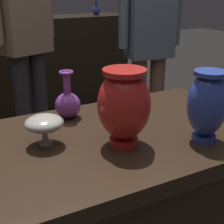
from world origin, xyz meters
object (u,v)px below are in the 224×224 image
vase_left_accent (44,124)px  shelf_vase_right (43,12)px  vase_tall_behind (207,104)px  visitor_near_right (150,36)px  shelf_vase_far_right (96,9)px  visitor_center_back (25,28)px  vase_centerpiece (124,105)px  vase_right_accent (68,103)px

vase_left_accent → shelf_vase_right: (0.70, 2.23, 0.16)m
vase_left_accent → vase_tall_behind: bearing=-25.0°
shelf_vase_right → visitor_near_right: size_ratio=0.08×
shelf_vase_far_right → shelf_vase_right: bearing=171.5°
vase_left_accent → visitor_near_right: visitor_near_right is taller
vase_tall_behind → visitor_near_right: (0.63, 1.24, 0.01)m
shelf_vase_far_right → visitor_center_back: (-0.93, -0.84, -0.04)m
vase_centerpiece → visitor_near_right: (0.87, 1.14, -0.00)m
vase_right_accent → shelf_vase_far_right: size_ratio=1.02×
vase_tall_behind → visitor_near_right: visitor_near_right is taller
vase_tall_behind → visitor_near_right: size_ratio=0.15×
vase_left_accent → visitor_near_right: (1.09, 1.02, 0.06)m
visitor_center_back → visitor_near_right: bearing=138.9°
vase_centerpiece → visitor_near_right: visitor_near_right is taller
vase_tall_behind → vase_left_accent: bearing=155.0°
vase_left_accent → vase_centerpiece: bearing=-28.1°
vase_right_accent → vase_centerpiece: bearing=-76.4°
vase_centerpiece → shelf_vase_far_right: bearing=66.3°
vase_centerpiece → shelf_vase_far_right: size_ratio=1.38×
vase_centerpiece → vase_tall_behind: (0.24, -0.10, -0.01)m
vase_centerpiece → visitor_near_right: 1.43m
vase_tall_behind → visitor_near_right: 1.38m
vase_centerpiece → shelf_vase_far_right: shelf_vase_far_right is taller
shelf_vase_right → shelf_vase_far_right: size_ratio=0.73×
shelf_vase_right → visitor_near_right: (0.39, -1.21, -0.10)m
vase_left_accent → vase_right_accent: vase_right_accent is taller
shelf_vase_far_right → visitor_center_back: visitor_center_back is taller
vase_right_accent → shelf_vase_right: (0.55, 2.05, 0.17)m
vase_tall_behind → shelf_vase_right: bearing=84.5°
vase_centerpiece → shelf_vase_right: shelf_vase_right is taller
vase_tall_behind → shelf_vase_right: shelf_vase_right is taller
vase_centerpiece → shelf_vase_far_right: 2.48m
vase_left_accent → visitor_near_right: size_ratio=0.08×
vase_right_accent → visitor_center_back: size_ratio=0.11×
vase_right_accent → shelf_vase_right: 2.13m
vase_centerpiece → vase_tall_behind: vase_centerpiece is taller
shelf_vase_right → vase_right_accent: bearing=-105.0°
shelf_vase_right → shelf_vase_far_right: shelf_vase_far_right is taller
vase_right_accent → visitor_near_right: 1.26m
vase_left_accent → vase_right_accent: 0.23m
vase_centerpiece → shelf_vase_right: bearing=78.5°
vase_centerpiece → visitor_center_back: (0.07, 1.43, 0.07)m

